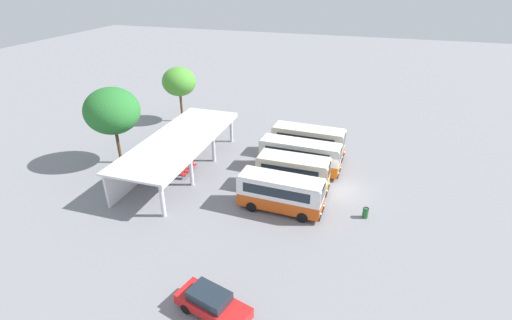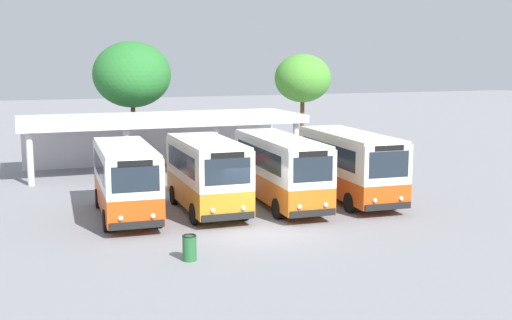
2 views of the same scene
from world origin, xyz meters
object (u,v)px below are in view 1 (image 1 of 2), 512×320
Objects in this scene: city_bus_nearest_orange at (281,192)px; waiting_chair_end_by_column at (184,174)px; litter_bin_apron at (365,213)px; waiting_chair_fourth_seat at (193,164)px; parked_car_flank at (212,303)px; city_bus_fourth_amber at (308,141)px; city_bus_second_in_row at (293,172)px; waiting_chair_second_from_end at (187,171)px; waiting_chair_middle_seat at (190,167)px; city_bus_middle_cream at (300,155)px.

city_bus_nearest_orange reaches higher than waiting_chair_end_by_column.
city_bus_nearest_orange is 8.02× the size of litter_bin_apron.
waiting_chair_fourth_seat is at bearing 78.80° from litter_bin_apron.
city_bus_nearest_orange is at bearing -5.82° from parked_car_flank.
city_bus_nearest_orange is 11.70m from parked_car_flank.
litter_bin_apron is at bearing -145.79° from city_bus_fourth_amber.
litter_bin_apron is (-1.23, -17.12, -0.07)m from waiting_chair_end_by_column.
waiting_chair_fourth_seat is at bearing 85.41° from city_bus_second_in_row.
waiting_chair_end_by_column is at bearing -178.91° from waiting_chair_second_from_end.
waiting_chair_fourth_seat is (2.16, 0.03, 0.00)m from waiting_chair_end_by_column.
waiting_chair_second_from_end is 1.00× the size of waiting_chair_middle_seat.
city_bus_middle_cream is at bearing 47.83° from litter_bin_apron.
city_bus_second_in_row is 7.66× the size of waiting_chair_second_from_end.
waiting_chair_fourth_seat is at bearing 66.64° from city_bus_nearest_orange.
city_bus_middle_cream is at bearing 1.76° from city_bus_second_in_row.
city_bus_second_in_row is 7.66× the size of waiting_chair_middle_seat.
city_bus_middle_cream reaches higher than parked_car_flank.
parked_car_flank is at bearing -150.55° from waiting_chair_fourth_seat.
city_bus_second_in_row is at bearing -90.67° from waiting_chair_middle_seat.
waiting_chair_middle_seat is at bearing 81.12° from litter_bin_apron.
parked_car_flank is 15.01m from litter_bin_apron.
city_bus_second_in_row reaches higher than waiting_chair_fourth_seat.
city_bus_second_in_row reaches higher than city_bus_nearest_orange.
city_bus_fourth_amber reaches higher than city_bus_second_in_row.
waiting_chair_fourth_seat is (16.03, 9.05, -0.31)m from parked_car_flank.
city_bus_middle_cream is 10.98m from waiting_chair_middle_seat.
waiting_chair_second_from_end is 0.72m from waiting_chair_middle_seat.
waiting_chair_middle_seat is at bearing 89.33° from city_bus_second_in_row.
waiting_chair_end_by_column is 1.44m from waiting_chair_middle_seat.
litter_bin_apron is at bearing -101.20° from waiting_chair_fourth_seat.
waiting_chair_end_by_column is at bearing 97.20° from city_bus_second_in_row.
litter_bin_apron is (-2.67, -17.11, -0.07)m from waiting_chair_middle_seat.
city_bus_fourth_amber is 22.41m from parked_car_flank.
city_bus_second_in_row is 0.82× the size of city_bus_middle_cream.
parked_car_flank is at bearing -149.52° from waiting_chair_middle_seat.
litter_bin_apron is at bearing -32.66° from parked_car_flank.
waiting_chair_end_by_column is 1.00× the size of waiting_chair_middle_seat.
city_bus_nearest_orange reaches higher than waiting_chair_fourth_seat.
waiting_chair_fourth_seat is 17.48m from litter_bin_apron.
waiting_chair_end_by_column is at bearing -179.16° from waiting_chair_fourth_seat.
waiting_chair_middle_seat is (3.70, 10.19, -1.22)m from city_bus_nearest_orange.
parked_car_flank reaches higher than waiting_chair_second_from_end.
waiting_chair_second_from_end and waiting_chair_fourth_seat have the same top height.
city_bus_nearest_orange is 7.11m from litter_bin_apron.
waiting_chair_second_from_end is (2.98, 10.21, -1.22)m from city_bus_nearest_orange.
city_bus_second_in_row reaches higher than city_bus_middle_cream.
city_bus_nearest_orange is 7.16m from city_bus_middle_cream.
waiting_chair_second_from_end is at bearing 1.09° from waiting_chair_end_by_column.
city_bus_second_in_row is at bearing 179.53° from city_bus_fourth_amber.
city_bus_second_in_row is (3.58, -0.26, 0.06)m from city_bus_nearest_orange.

